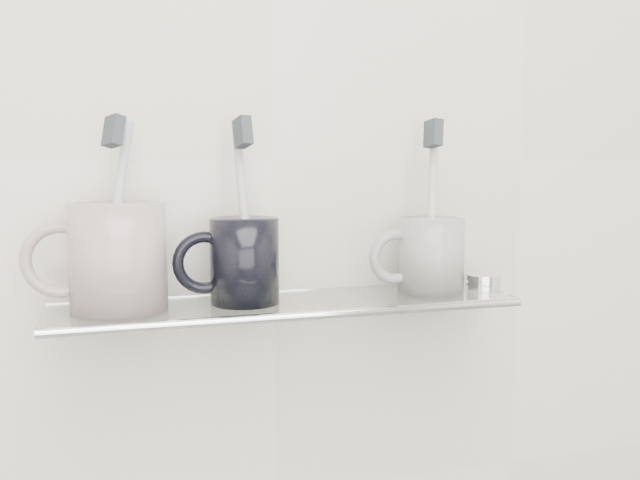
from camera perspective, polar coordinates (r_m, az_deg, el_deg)
name	(u,v)px	position (r m, az deg, el deg)	size (l,w,h in m)	color
wall_back	(274,161)	(0.82, -3.73, 6.32)	(2.50, 2.50, 0.00)	beige
shelf_glass	(287,305)	(0.77, -2.64, -5.20)	(0.50, 0.12, 0.01)	silver
shelf_rail	(300,316)	(0.72, -1.58, -6.12)	(0.01, 0.01, 0.50)	silver
bracket_left	(85,318)	(0.80, -18.26, -5.92)	(0.02, 0.02, 0.03)	silver
bracket_right	(444,295)	(0.89, 9.91, -4.39)	(0.02, 0.02, 0.03)	silver
mug_left	(118,257)	(0.75, -15.85, -1.36)	(0.10, 0.10, 0.11)	white
mug_left_handle	(61,260)	(0.75, -20.03, -1.50)	(0.08, 0.08, 0.01)	white
toothbrush_left	(116,212)	(0.74, -15.97, 2.19)	(0.01, 0.01, 0.19)	#A3AFBD
bristles_left	(114,131)	(0.74, -16.19, 8.36)	(0.01, 0.02, 0.03)	#2F343B
mug_center	(245,261)	(0.76, -6.05, -1.67)	(0.07, 0.07, 0.09)	black
mug_center_handle	(204,263)	(0.76, -9.25, -1.80)	(0.07, 0.07, 0.01)	black
toothbrush_center	(244,209)	(0.75, -6.11, 2.50)	(0.01, 0.01, 0.19)	#A5A7A9
bristles_center	(243,132)	(0.75, -6.19, 8.58)	(0.01, 0.02, 0.03)	#2F343B
mug_right	(431,255)	(0.83, 8.87, -1.21)	(0.08, 0.08, 0.09)	white
mug_right_handle	(395,257)	(0.81, 6.06, -1.34)	(0.06, 0.06, 0.01)	white
toothbrush_right	(432,204)	(0.82, 8.95, 2.83)	(0.01, 0.01, 0.19)	beige
bristles_right	(433,133)	(0.82, 9.06, 8.42)	(0.01, 0.02, 0.03)	#2F343B
chrome_cap	(484,281)	(0.86, 12.95, -3.24)	(0.04, 0.04, 0.02)	silver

